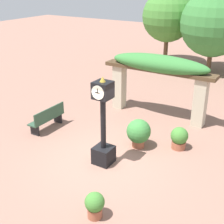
# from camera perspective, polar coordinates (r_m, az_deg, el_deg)

# --- Properties ---
(ground_plane) EXTENTS (60.00, 60.00, 0.00)m
(ground_plane) POSITION_cam_1_polar(r_m,az_deg,el_deg) (10.15, -1.70, -8.66)
(ground_plane) COLOR #8E6656
(pedestal_clock) EXTENTS (0.57, 0.57, 2.83)m
(pedestal_clock) POSITION_cam_1_polar(r_m,az_deg,el_deg) (9.41, -1.61, -2.90)
(pedestal_clock) COLOR black
(pedestal_clock) RESTS_ON ground
(pergola) EXTENTS (4.65, 1.06, 2.60)m
(pergola) POSITION_cam_1_polar(r_m,az_deg,el_deg) (12.66, 8.49, 7.58)
(pergola) COLOR #BCB299
(pergola) RESTS_ON ground
(potted_plant_near_left) EXTENTS (0.59, 0.59, 0.78)m
(potted_plant_near_left) POSITION_cam_1_polar(r_m,az_deg,el_deg) (10.81, 12.19, -4.61)
(potted_plant_near_left) COLOR #9E563D
(potted_plant_near_left) RESTS_ON ground
(potted_plant_near_right) EXTENTS (0.49, 0.49, 0.69)m
(potted_plant_near_right) POSITION_cam_1_polar(r_m,az_deg,el_deg) (7.83, -3.18, -16.51)
(potted_plant_near_right) COLOR #9E563D
(potted_plant_near_right) RESTS_ON ground
(potted_plant_far_left) EXTENTS (0.83, 0.83, 1.01)m
(potted_plant_far_left) POSITION_cam_1_polar(r_m,az_deg,el_deg) (10.64, 4.89, -3.70)
(potted_plant_far_left) COLOR #9E563D
(potted_plant_far_left) RESTS_ON ground
(park_bench) EXTENTS (0.42, 1.60, 0.89)m
(park_bench) POSITION_cam_1_polar(r_m,az_deg,el_deg) (12.14, -11.70, -1.15)
(park_bench) COLOR #2D4C38
(park_bench) RESTS_ON ground
(tree_line) EXTENTS (10.00, 4.71, 4.87)m
(tree_line) POSITION_cam_1_polar(r_m,az_deg,el_deg) (20.13, 19.58, 15.26)
(tree_line) COLOR brown
(tree_line) RESTS_ON ground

